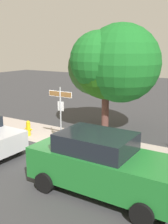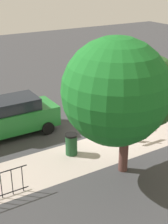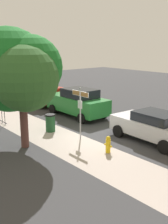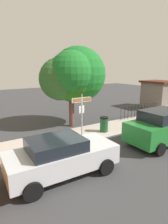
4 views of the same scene
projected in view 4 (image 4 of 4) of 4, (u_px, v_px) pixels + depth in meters
The scene contains 10 objects.
ground_plane at pixel (82, 144), 10.33m from camera, with size 60.00×60.00×0.00m, color #38383A.
sidewalk_strip at pixel (97, 131), 12.45m from camera, with size 24.00×2.60×0.00m, color #B3A49A.
street_sign at pixel (82, 109), 10.39m from camera, with size 1.24×0.07×2.67m.
shade_tree at pixel (73, 76), 12.78m from camera, with size 4.78×4.01×5.54m.
car_silver at pixel (61, 156), 7.18m from camera, with size 4.27×2.12×1.52m.
car_green at pixel (164, 126), 10.26m from camera, with size 4.63×2.06×1.88m.
iron_fence at pixel (140, 110), 15.94m from camera, with size 4.76×0.04×1.07m.
utility_shed at pixel (158, 94), 19.28m from camera, with size 2.68×2.98×2.78m.
fire_hydrant at pixel (44, 141), 9.72m from camera, with size 0.42×0.22×0.78m.
trash_bin at pixel (104, 124), 12.17m from camera, with size 0.55×0.55×0.98m.
Camera 4 is at (-5.13, -8.18, 4.08)m, focal length 30.10 mm.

